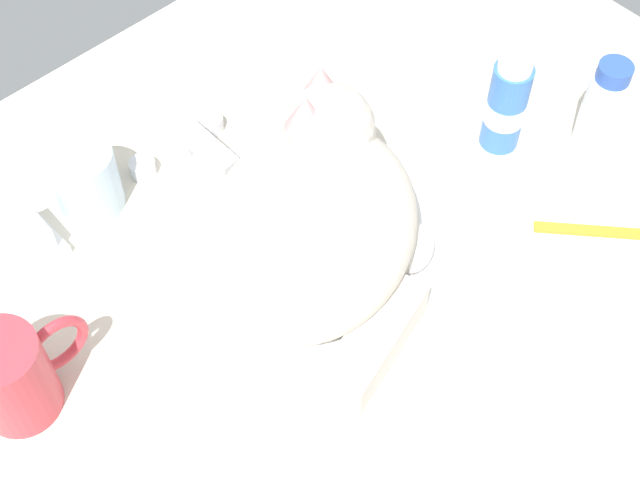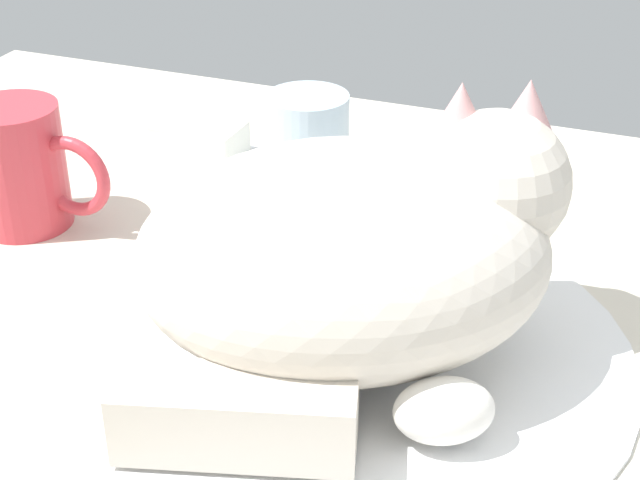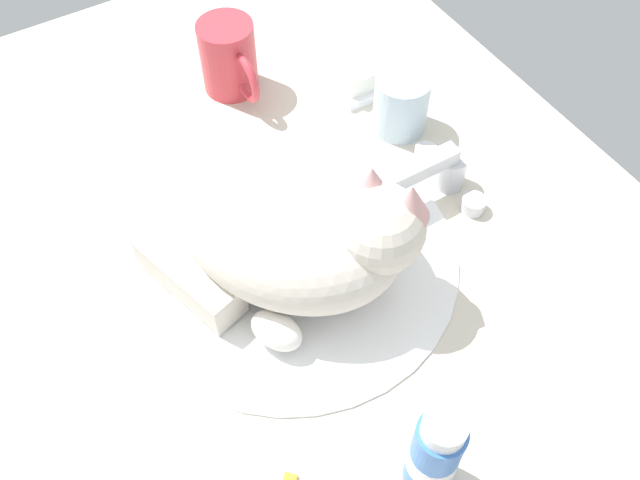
{
  "view_description": "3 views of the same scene",
  "coord_description": "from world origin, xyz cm",
  "px_view_note": "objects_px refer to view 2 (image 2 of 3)",
  "views": [
    {
      "loc": [
        -34.4,
        -38.46,
        77.87
      ],
      "look_at": [
        -0.06,
        -1.43,
        6.84
      ],
      "focal_mm": 52.57,
      "sensor_mm": 36.0,
      "label": 1
    },
    {
      "loc": [
        16.71,
        -47.16,
        36.74
      ],
      "look_at": [
        -1.62,
        0.39,
        7.6
      ],
      "focal_mm": 54.89,
      "sensor_mm": 36.0,
      "label": 2
    },
    {
      "loc": [
        38.7,
        -19.73,
        63.56
      ],
      "look_at": [
        2.32,
        2.2,
        4.9
      ],
      "focal_mm": 39.11,
      "sensor_mm": 36.0,
      "label": 3
    }
  ],
  "objects_px": {
    "faucet": "(429,180)",
    "soap_bar": "(200,139)",
    "rinse_cup": "(308,139)",
    "cat": "(361,251)",
    "coffee_mug": "(22,167)"
  },
  "relations": [
    {
      "from": "cat",
      "to": "coffee_mug",
      "type": "xyz_separation_m",
      "value": [
        -0.29,
        0.07,
        -0.03
      ]
    },
    {
      "from": "faucet",
      "to": "soap_bar",
      "type": "relative_size",
      "value": 1.64
    },
    {
      "from": "faucet",
      "to": "soap_bar",
      "type": "bearing_deg",
      "value": 176.49
    },
    {
      "from": "cat",
      "to": "rinse_cup",
      "type": "relative_size",
      "value": 4.05
    },
    {
      "from": "faucet",
      "to": "cat",
      "type": "xyz_separation_m",
      "value": [
        0.01,
        -0.2,
        0.04
      ]
    },
    {
      "from": "faucet",
      "to": "coffee_mug",
      "type": "xyz_separation_m",
      "value": [
        -0.28,
        -0.13,
        0.02
      ]
    },
    {
      "from": "soap_bar",
      "to": "coffee_mug",
      "type": "bearing_deg",
      "value": -118.81
    },
    {
      "from": "faucet",
      "to": "cat",
      "type": "height_order",
      "value": "cat"
    },
    {
      "from": "rinse_cup",
      "to": "faucet",
      "type": "bearing_deg",
      "value": -10.34
    },
    {
      "from": "faucet",
      "to": "coffee_mug",
      "type": "height_order",
      "value": "coffee_mug"
    },
    {
      "from": "faucet",
      "to": "coffee_mug",
      "type": "relative_size",
      "value": 1.04
    },
    {
      "from": "cat",
      "to": "faucet",
      "type": "bearing_deg",
      "value": 92.96
    },
    {
      "from": "cat",
      "to": "coffee_mug",
      "type": "bearing_deg",
      "value": 167.03
    },
    {
      "from": "cat",
      "to": "soap_bar",
      "type": "distance_m",
      "value": 0.3
    },
    {
      "from": "cat",
      "to": "rinse_cup",
      "type": "xyz_separation_m",
      "value": [
        -0.12,
        0.22,
        -0.04
      ]
    }
  ]
}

